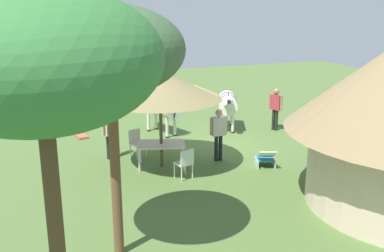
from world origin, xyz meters
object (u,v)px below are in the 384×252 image
Objects in this scene: guest_beside_umbrella at (219,130)px; standing_watcher at (276,105)px; patio_dining_table at (161,146)px; striped_lounge_chair at (266,159)px; patio_chair_near_hut at (136,141)px; patio_chair_east_end at (185,162)px; zebra_nearest_camera at (228,103)px; zebra_by_umbrella at (160,107)px; acacia_tree_right_background at (40,62)px; acacia_tree_behind_hut at (110,51)px; shade_umbrella at (160,85)px; guest_behind_table at (109,129)px.

guest_beside_umbrella is 1.01× the size of standing_watcher.
striped_lounge_chair is at bearing 159.08° from patio_dining_table.
patio_chair_near_hut is 5.95m from standing_watcher.
patio_chair_east_end is 2.50m from patio_chair_near_hut.
zebra_nearest_camera reaches higher than patio_chair_east_end.
zebra_by_umbrella is (1.97, -4.58, 0.77)m from striped_lounge_chair.
zebra_by_umbrella is 0.42× the size of acacia_tree_right_background.
acacia_tree_behind_hut is (3.26, 7.83, 3.04)m from zebra_by_umbrella.
zebra_by_umbrella is (0.83, -3.56, 0.01)m from guest_beside_umbrella.
striped_lounge_chair is (-2.99, 1.14, -2.29)m from shade_umbrella.
patio_chair_near_hut is at bearing -143.40° from zebra_by_umbrella.
patio_dining_table is 1.89m from guest_behind_table.
standing_watcher reaches higher than patio_dining_table.
guest_behind_table is 6.74m from standing_watcher.
patio_chair_east_end is at bearing -118.33° from zebra_by_umbrella.
acacia_tree_behind_hut is at bearing -111.62° from acacia_tree_right_background.
patio_dining_table is at bearing -26.57° from shade_umbrella.
zebra_nearest_camera reaches higher than patio_dining_table.
standing_watcher is (-3.49, -2.38, -0.01)m from guest_beside_umbrella.
patio_chair_east_end is 0.18× the size of acacia_tree_behind_hut.
standing_watcher is 13.75m from acacia_tree_right_background.
acacia_tree_behind_hut is at bearing -135.37° from guest_beside_umbrella.
guest_beside_umbrella reaches higher than striped_lounge_chair.
acacia_tree_right_background is at bearing 79.05° from zebra_nearest_camera.
zebra_nearest_camera is (-4.97, -1.72, 0.08)m from guest_behind_table.
shade_umbrella reaches higher than zebra_nearest_camera.
acacia_tree_behind_hut is at bearing 62.97° from patio_dining_table.
acacia_tree_right_background is (3.55, 7.70, 1.80)m from shade_umbrella.
zebra_by_umbrella is at bearing -146.57° from patio_chair_near_hut.
acacia_tree_right_background is (1.31, 3.30, 0.28)m from acacia_tree_behind_hut.
patio_chair_near_hut is at bearing -107.52° from acacia_tree_behind_hut.
standing_watcher is 4.19m from striped_lounge_chair.
standing_watcher is at bearing 32.70° from guest_beside_umbrella.
guest_behind_table is (0.85, -0.14, 0.45)m from patio_chair_near_hut.
patio_dining_table is 9.25m from acacia_tree_right_background.
standing_watcher reaches higher than striped_lounge_chair.
shade_umbrella is 2.44m from guest_behind_table.
patio_chair_east_end is 0.45× the size of zebra_nearest_camera.
guest_beside_umbrella is 1.04× the size of guest_behind_table.
zebra_nearest_camera is at bearing 58.79° from guest_beside_umbrella.
striped_lounge_chair is at bearing 123.10° from standing_watcher.
guest_beside_umbrella is (-2.34, 1.28, 0.49)m from patio_chair_near_hut.
standing_watcher is at bearing -157.11° from patio_dining_table.
shade_umbrella reaches higher than striped_lounge_chair.
shade_umbrella is 4.94m from zebra_nearest_camera.
guest_beside_umbrella reaches higher than standing_watcher.
striped_lounge_chair is (-2.99, 1.14, -0.41)m from patio_dining_table.
patio_dining_table is 0.99× the size of standing_watcher.
patio_chair_near_hut is 0.18× the size of acacia_tree_behind_hut.
patio_chair_east_end is 5.38m from zebra_nearest_camera.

